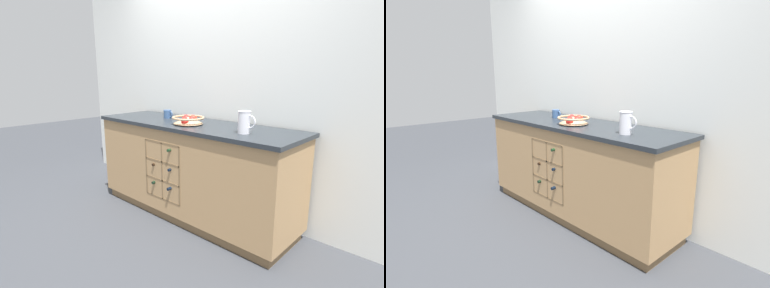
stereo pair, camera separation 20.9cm
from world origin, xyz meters
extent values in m
plane|color=#383A3F|center=(0.00, 0.00, 0.00)|extent=(14.00, 14.00, 0.00)
cube|color=silver|center=(0.00, 0.38, 1.27)|extent=(4.50, 0.06, 2.55)
cube|color=brown|center=(0.00, 0.00, 0.04)|extent=(2.04, 0.56, 0.09)
cube|color=tan|center=(0.00, 0.00, 0.49)|extent=(2.10, 0.62, 0.80)
cube|color=#23282D|center=(0.00, 0.00, 0.91)|extent=(2.14, 0.66, 0.03)
cube|color=brown|center=(-0.09, -0.21, 0.50)|extent=(0.45, 0.01, 0.54)
cube|color=brown|center=(-0.32, -0.26, 0.50)|extent=(0.02, 0.10, 0.54)
cube|color=brown|center=(0.13, -0.26, 0.50)|extent=(0.02, 0.10, 0.54)
cube|color=brown|center=(-0.09, -0.26, 0.23)|extent=(0.45, 0.10, 0.02)
cube|color=brown|center=(-0.09, -0.26, 0.41)|extent=(0.45, 0.10, 0.02)
cube|color=brown|center=(-0.09, -0.26, 0.59)|extent=(0.45, 0.10, 0.02)
cube|color=brown|center=(-0.09, -0.26, 0.77)|extent=(0.45, 0.10, 0.02)
cube|color=brown|center=(-0.09, -0.26, 0.50)|extent=(0.02, 0.10, 0.54)
cylinder|color=black|center=(-0.21, -0.16, 0.37)|extent=(0.08, 0.18, 0.08)
cylinder|color=black|center=(-0.21, -0.29, 0.37)|extent=(0.03, 0.08, 0.03)
cylinder|color=black|center=(0.02, -0.15, 0.37)|extent=(0.08, 0.21, 0.08)
cylinder|color=black|center=(0.02, -0.30, 0.37)|extent=(0.03, 0.09, 0.03)
cylinder|color=black|center=(-0.21, -0.15, 0.54)|extent=(0.07, 0.18, 0.07)
cylinder|color=black|center=(-0.21, -0.29, 0.54)|extent=(0.03, 0.08, 0.03)
cylinder|color=black|center=(0.02, -0.14, 0.54)|extent=(0.07, 0.21, 0.07)
cylinder|color=black|center=(0.02, -0.29, 0.54)|extent=(0.03, 0.09, 0.03)
cylinder|color=#19381E|center=(0.02, -0.16, 0.73)|extent=(0.07, 0.19, 0.07)
cylinder|color=#19381E|center=(0.02, -0.30, 0.73)|extent=(0.03, 0.08, 0.03)
cylinder|color=tan|center=(0.03, -0.08, 0.93)|extent=(0.13, 0.13, 0.01)
cone|color=tan|center=(0.03, -0.08, 0.97)|extent=(0.27, 0.27, 0.06)
torus|color=tan|center=(0.03, -0.08, 0.99)|extent=(0.30, 0.30, 0.02)
sphere|color=red|center=(-0.01, -0.07, 0.97)|extent=(0.08, 0.08, 0.08)
sphere|color=red|center=(0.02, -0.01, 0.97)|extent=(0.07, 0.07, 0.07)
sphere|color=red|center=(0.06, -0.07, 0.97)|extent=(0.07, 0.07, 0.07)
sphere|color=red|center=(0.06, -0.16, 0.97)|extent=(0.07, 0.07, 0.07)
sphere|color=red|center=(0.02, -0.12, 0.97)|extent=(0.06, 0.06, 0.06)
cylinder|color=white|center=(0.64, -0.10, 1.02)|extent=(0.10, 0.10, 0.18)
torus|color=white|center=(0.64, -0.10, 1.10)|extent=(0.10, 0.10, 0.01)
torus|color=white|center=(0.69, -0.10, 1.03)|extent=(0.10, 0.01, 0.10)
cylinder|color=#385684|center=(-0.41, 0.06, 0.97)|extent=(0.08, 0.08, 0.08)
torus|color=#385684|center=(-0.36, 0.06, 0.97)|extent=(0.07, 0.01, 0.07)
camera|label=1|loc=(1.90, -2.05, 1.38)|focal=28.00mm
camera|label=2|loc=(2.05, -1.90, 1.38)|focal=28.00mm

